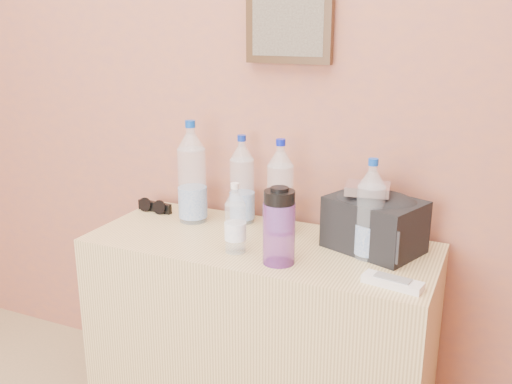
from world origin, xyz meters
TOP-DOWN VIEW (x-y plane):
  - picture_frame at (0.21, 1.98)m, footprint 0.30×0.03m
  - dresser at (0.21, 1.74)m, footprint 1.14×0.48m
  - pet_large_a at (-0.10, 1.83)m, footprint 0.10×0.10m
  - pet_large_b at (0.23, 1.85)m, footprint 0.09×0.09m
  - pet_large_c at (0.07, 1.90)m, footprint 0.09×0.09m
  - pet_large_d at (0.56, 1.76)m, footprint 0.08×0.08m
  - pet_small at (0.17, 1.64)m, footprint 0.06×0.06m
  - nalgene_bottle at (0.33, 1.61)m, footprint 0.10×0.10m
  - sunglasses at (-0.29, 1.87)m, footprint 0.15×0.07m
  - ac_remote at (0.67, 1.59)m, footprint 0.17×0.08m
  - toiletry_bag at (0.56, 1.83)m, footprint 0.33×0.29m
  - foil_packet at (0.54, 1.81)m, footprint 0.15×0.13m

SIDE VIEW (x-z plane):
  - dresser at x=0.21m, z-range 0.00..0.71m
  - ac_remote at x=0.67m, z-range 0.71..0.74m
  - sunglasses at x=-0.29m, z-range 0.71..0.75m
  - toiletry_bag at x=0.56m, z-range 0.71..0.90m
  - pet_small at x=0.17m, z-range 0.70..0.93m
  - nalgene_bottle at x=0.33m, z-range 0.71..0.95m
  - pet_large_d at x=0.56m, z-range 0.70..1.01m
  - pet_large_c at x=0.07m, z-range 0.70..1.01m
  - pet_large_b at x=0.23m, z-range 0.70..1.02m
  - pet_large_a at x=-0.10m, z-range 0.69..1.06m
  - foil_packet at x=0.54m, z-range 0.90..0.93m
  - picture_frame at x=0.21m, z-range 1.27..1.52m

